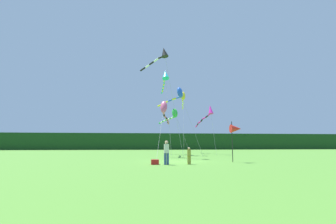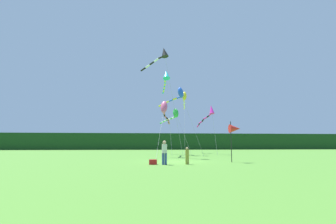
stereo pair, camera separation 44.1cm
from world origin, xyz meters
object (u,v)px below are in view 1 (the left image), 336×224
cooler_box (155,162)px  kite_rainbow (164,109)px  person_adult (166,151)px  kite_yellow (183,97)px  kite_black (162,54)px  person_child (189,155)px  banner_flag_pole (236,129)px  kite_green (173,114)px  kite_blue (178,94)px  kite_magenta (208,113)px  kite_cyan (165,76)px

cooler_box → kite_rainbow: (1.80, 10.99, 5.34)m
person_adult → kite_yellow: size_ratio=0.17×
kite_black → kite_yellow: size_ratio=1.25×
person_adult → person_child: (1.67, 0.11, -0.27)m
cooler_box → banner_flag_pole: banner_flag_pole is taller
kite_green → kite_blue: 3.17m
kite_magenta → kite_rainbow: (-7.08, -6.26, -0.49)m
person_child → kite_black: 14.84m
kite_yellow → kite_green: bearing=-115.2°
kite_cyan → kite_green: (1.23, 0.26, -5.46)m
kite_black → kite_rainbow: (0.42, 1.31, -6.27)m
kite_magenta → kite_yellow: 6.15m
person_adult → cooler_box: size_ratio=3.08×
kite_magenta → kite_cyan: size_ratio=0.64×
person_child → kite_blue: (1.68, 15.26, 7.58)m
kite_black → kite_cyan: size_ratio=1.04×
person_child → kite_yellow: kite_yellow is taller
kite_magenta → kite_yellow: size_ratio=0.76×
kite_rainbow → kite_blue: bearing=60.5°
kite_rainbow → banner_flag_pole: bearing=-62.2°
kite_cyan → kite_blue: 3.63m
cooler_box → kite_green: kite_green is taller
kite_magenta → banner_flag_pole: bearing=-97.7°
person_child → kite_rainbow: size_ratio=0.13×
kite_green → kite_rainbow: size_ratio=0.71×
kite_black → kite_green: kite_black is taller
person_child → kite_rainbow: bearing=93.5°
kite_cyan → banner_flag_pole: bearing=-74.2°
person_child → banner_flag_pole: (4.29, 1.69, 2.00)m
cooler_box → kite_rainbow: kite_rainbow is taller
kite_yellow → person_adult: bearing=-103.3°
kite_blue → kite_rainbow: (-2.36, -4.17, -2.75)m
cooler_box → kite_yellow: kite_yellow is taller
person_child → kite_black: kite_black is taller
person_child → cooler_box: 2.54m
person_child → kite_cyan: (0.02, 16.77, 10.44)m
person_child → kite_magenta: size_ratio=0.16×
kite_magenta → kite_blue: (-4.73, -2.09, 2.26)m
kite_black → kite_green: 9.77m
banner_flag_pole → kite_cyan: 17.80m
kite_magenta → kite_black: kite_black is taller
kite_black → banner_flag_pole: bearing=-56.4°
cooler_box → person_child: bearing=-2.3°
cooler_box → kite_yellow: size_ratio=0.06×
person_child → kite_magenta: (6.40, 17.35, 5.32)m
kite_magenta → kite_black: size_ratio=0.61×
kite_yellow → kite_black: bearing=-110.9°
kite_yellow → kite_blue: 6.89m
person_adult → person_child: person_adult is taller
banner_flag_pole → kite_cyan: bearing=105.8°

